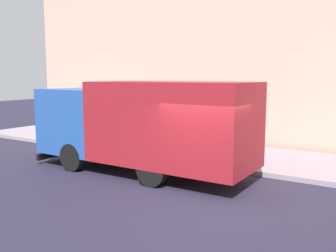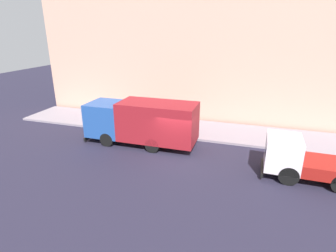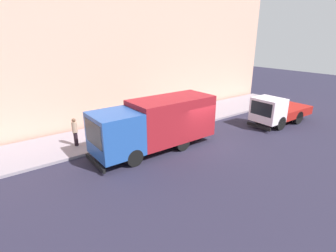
{
  "view_description": "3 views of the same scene",
  "coord_description": "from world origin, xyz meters",
  "views": [
    {
      "loc": [
        -8.36,
        -4.46,
        3.25
      ],
      "look_at": [
        1.57,
        1.89,
        1.64
      ],
      "focal_mm": 39.11,
      "sensor_mm": 36.0,
      "label": 1
    },
    {
      "loc": [
        -14.94,
        -4.27,
        7.68
      ],
      "look_at": [
        0.99,
        0.77,
        1.67
      ],
      "focal_mm": 28.96,
      "sensor_mm": 36.0,
      "label": 2
    },
    {
      "loc": [
        -10.98,
        11.16,
        6.71
      ],
      "look_at": [
        1.73,
        1.58,
        1.15
      ],
      "focal_mm": 28.07,
      "sensor_mm": 36.0,
      "label": 3
    }
  ],
  "objects": [
    {
      "name": "building_facade",
      "position": [
        7.76,
        0.0,
        6.1
      ],
      "size": [
        0.5,
        30.0,
        12.19
      ],
      "primitive_type": "cube",
      "color": "#D5A48C",
      "rests_on": "ground"
    },
    {
      "name": "ground",
      "position": [
        0.0,
        0.0,
        0.0
      ],
      "size": [
        80.0,
        80.0,
        0.0
      ],
      "primitive_type": "plane",
      "color": "#242134"
    },
    {
      "name": "pedestrian_walking",
      "position": [
        6.38,
        4.29,
        1.0
      ],
      "size": [
        0.43,
        0.43,
        1.57
      ],
      "rotation": [
        0.0,
        0.0,
        5.85
      ],
      "color": "black",
      "rests_on": "sidewalk"
    },
    {
      "name": "pedestrian_standing",
      "position": [
        4.5,
        6.65,
        1.12
      ],
      "size": [
        0.37,
        0.37,
        1.77
      ],
      "rotation": [
        0.0,
        0.0,
        1.74
      ],
      "color": "black",
      "rests_on": "sidewalk"
    },
    {
      "name": "large_utility_truck",
      "position": [
        1.35,
        2.77,
        1.71
      ],
      "size": [
        2.51,
        7.8,
        3.07
      ],
      "rotation": [
        0.0,
        0.0,
        -0.0
      ],
      "color": "#224D9A",
      "rests_on": "ground"
    },
    {
      "name": "street_sign_post",
      "position": [
        3.34,
        3.61,
        1.5
      ],
      "size": [
        0.44,
        0.08,
        2.23
      ],
      "color": "#4C5156",
      "rests_on": "sidewalk"
    },
    {
      "name": "small_flatbed_truck",
      "position": [
        -0.43,
        -7.43,
        1.09
      ],
      "size": [
        2.23,
        5.72,
        2.27
      ],
      "rotation": [
        0.0,
        0.0,
        -0.02
      ],
      "color": "white",
      "rests_on": "ground"
    },
    {
      "name": "sidewalk",
      "position": [
        5.13,
        0.0,
        0.08
      ],
      "size": [
        4.26,
        30.0,
        0.16
      ],
      "primitive_type": "cube",
      "color": "gray",
      "rests_on": "ground"
    }
  ]
}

